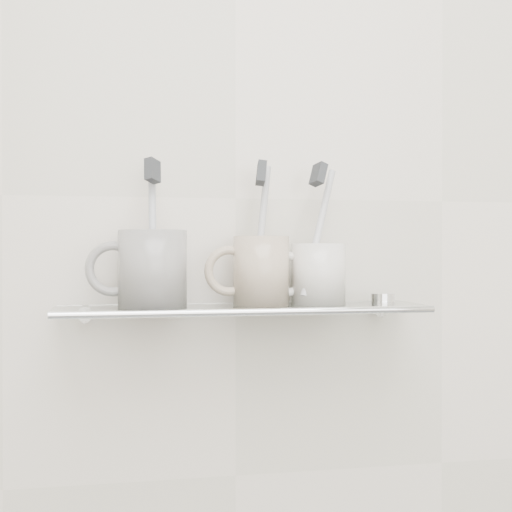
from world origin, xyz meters
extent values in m
plane|color=silver|center=(0.00, 1.10, 1.25)|extent=(2.50, 0.00, 2.50)
cube|color=silver|center=(0.00, 1.04, 1.10)|extent=(0.50, 0.12, 0.01)
cylinder|color=silver|center=(0.00, 0.98, 1.10)|extent=(0.50, 0.01, 0.01)
cylinder|color=silver|center=(-0.21, 1.09, 1.09)|extent=(0.02, 0.03, 0.02)
cylinder|color=silver|center=(0.21, 1.09, 1.09)|extent=(0.02, 0.03, 0.02)
cylinder|color=white|center=(-0.12, 1.04, 1.15)|extent=(0.12, 0.12, 0.10)
torus|color=white|center=(-0.17, 1.04, 1.15)|extent=(0.07, 0.01, 0.07)
cylinder|color=#AAB1BB|center=(-0.12, 1.04, 1.20)|extent=(0.01, 0.06, 0.19)
cube|color=#2F3235|center=(-0.12, 1.04, 1.28)|extent=(0.02, 0.03, 0.04)
cylinder|color=beige|center=(0.03, 1.04, 1.15)|extent=(0.09, 0.09, 0.09)
torus|color=beige|center=(-0.02, 1.04, 1.15)|extent=(0.07, 0.01, 0.07)
cylinder|color=#A8A8A8|center=(0.03, 1.04, 1.20)|extent=(0.04, 0.06, 0.19)
cube|color=#2F3235|center=(0.03, 1.04, 1.28)|extent=(0.02, 0.03, 0.04)
cylinder|color=white|center=(0.11, 1.04, 1.14)|extent=(0.08, 0.08, 0.08)
torus|color=white|center=(0.06, 1.04, 1.14)|extent=(0.06, 0.01, 0.06)
cylinder|color=silver|center=(0.11, 1.04, 1.20)|extent=(0.07, 0.06, 0.18)
cube|color=#2F3235|center=(0.11, 1.04, 1.28)|extent=(0.03, 0.03, 0.04)
cylinder|color=silver|center=(0.20, 1.04, 1.11)|extent=(0.03, 0.03, 0.01)
camera|label=1|loc=(-0.17, 0.09, 1.17)|focal=50.00mm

